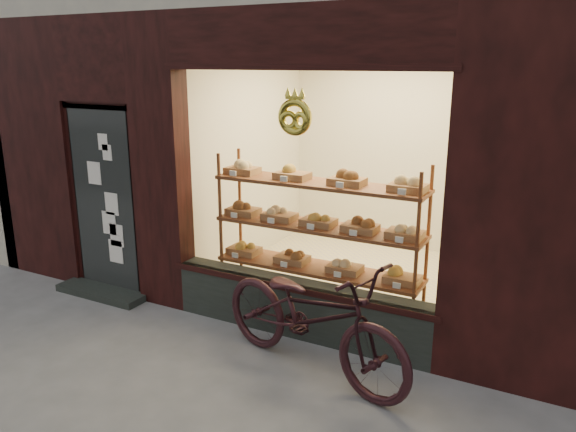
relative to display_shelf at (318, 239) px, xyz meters
The scene contains 2 objects.
display_shelf is the anchor object (origin of this frame).
bicycle 1.13m from the display_shelf, 67.60° to the right, with size 0.70×2.02×1.06m, color black.
Camera 1 is at (2.74, -2.42, 2.63)m, focal length 35.00 mm.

